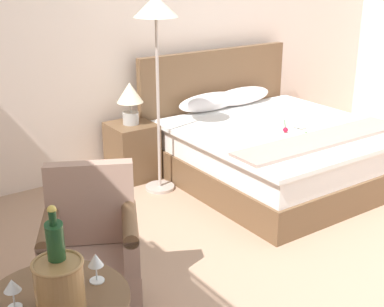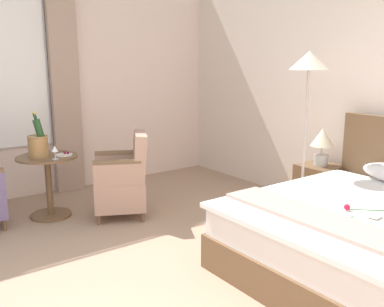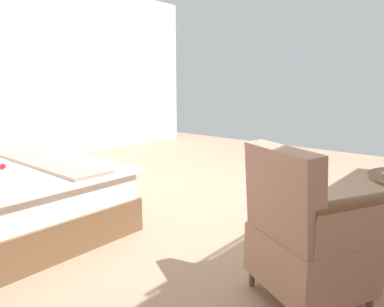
{
  "view_description": "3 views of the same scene",
  "coord_description": "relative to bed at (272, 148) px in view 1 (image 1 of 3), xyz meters",
  "views": [
    {
      "loc": [
        -2.9,
        -1.63,
        2.11
      ],
      "look_at": [
        -0.83,
        1.36,
        0.77
      ],
      "focal_mm": 50.0,
      "sensor_mm": 36.0,
      "label": 1
    },
    {
      "loc": [
        2.33,
        -1.08,
        1.7
      ],
      "look_at": [
        -1.13,
        1.48,
        0.77
      ],
      "focal_mm": 40.0,
      "sensor_mm": 36.0,
      "label": 2
    },
    {
      "loc": [
        -2.5,
        2.83,
        1.26
      ],
      "look_at": [
        -0.85,
        0.92,
        0.75
      ],
      "focal_mm": 32.0,
      "sensor_mm": 36.0,
      "label": 3
    }
  ],
  "objects": [
    {
      "name": "floor_lamp_brass",
      "position": [
        -1.07,
        0.4,
        1.23
      ],
      "size": [
        0.39,
        0.39,
        1.8
      ],
      "color": "#BAABA1",
      "rests_on": "ground"
    },
    {
      "name": "armchair_by_window",
      "position": [
        -2.4,
        -1.01,
        0.09
      ],
      "size": [
        0.75,
        0.76,
        0.94
      ],
      "color": "brown",
      "rests_on": "ground"
    },
    {
      "name": "snack_plate",
      "position": [
        -2.8,
        -1.52,
        0.38
      ],
      "size": [
        0.18,
        0.18,
        0.04
      ],
      "color": "white",
      "rests_on": "side_table_round"
    },
    {
      "name": "wall_headboard_side",
      "position": [
        -0.61,
        1.15,
        1.2
      ],
      "size": [
        6.47,
        0.12,
        3.04
      ],
      "color": "beige",
      "rests_on": "ground"
    },
    {
      "name": "bedside_lamp",
      "position": [
        -1.15,
        0.79,
        0.52
      ],
      "size": [
        0.26,
        0.26,
        0.41
      ],
      "color": "#B2B0AB",
      "rests_on": "nightstand"
    },
    {
      "name": "champagne_bucket",
      "position": [
        -2.88,
        -1.76,
        0.52
      ],
      "size": [
        0.22,
        0.22,
        0.49
      ],
      "color": "#9F7544",
      "rests_on": "side_table_round"
    },
    {
      "name": "bed",
      "position": [
        0.0,
        0.0,
        0.0
      ],
      "size": [
        1.92,
        2.06,
        1.16
      ],
      "color": "brown",
      "rests_on": "ground"
    },
    {
      "name": "nightstand",
      "position": [
        -1.15,
        0.79,
        -0.04
      ],
      "size": [
        0.45,
        0.44,
        0.57
      ],
      "color": "brown",
      "rests_on": "ground"
    },
    {
      "name": "wine_glass_near_bucket",
      "position": [
        -2.66,
        -1.66,
        0.48
      ],
      "size": [
        0.07,
        0.07,
        0.15
      ],
      "color": "white",
      "rests_on": "side_table_round"
    },
    {
      "name": "wine_glass_near_edge",
      "position": [
        -3.04,
        -1.65,
        0.48
      ],
      "size": [
        0.07,
        0.07,
        0.14
      ],
      "color": "white",
      "rests_on": "side_table_round"
    }
  ]
}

